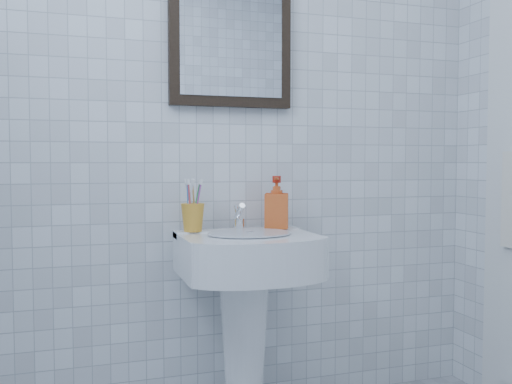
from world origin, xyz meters
name	(u,v)px	position (x,y,z in m)	size (l,w,h in m)	color
wall_back	(230,105)	(0.00, 1.20, 1.25)	(2.20, 0.02, 2.50)	silver
washbasin	(246,297)	(0.00, 0.98, 0.51)	(0.49, 0.36, 0.76)	white
faucet	(239,219)	(0.00, 1.07, 0.80)	(0.04, 0.09, 0.11)	white
toothbrush_cup	(193,217)	(-0.18, 1.08, 0.81)	(0.09, 0.09, 0.11)	gold
soap_dispenser	(277,202)	(0.16, 1.08, 0.86)	(0.09, 0.09, 0.20)	red
wall_mirror	(231,29)	(0.00, 1.18, 1.55)	(0.50, 0.04, 0.62)	black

